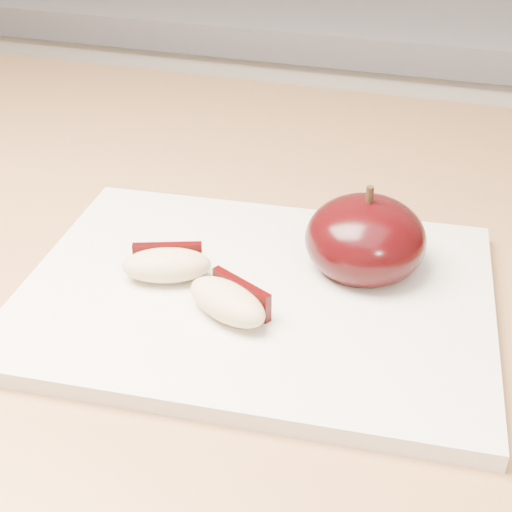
% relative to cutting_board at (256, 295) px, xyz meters
% --- Properties ---
extents(back_cabinet, '(2.40, 0.62, 0.94)m').
position_rel_cutting_board_xyz_m(back_cabinet, '(0.04, 0.80, -0.44)').
color(back_cabinet, silver).
rests_on(back_cabinet, ground).
extents(cutting_board, '(0.32, 0.25, 0.01)m').
position_rel_cutting_board_xyz_m(cutting_board, '(0.00, 0.00, 0.00)').
color(cutting_board, silver).
rests_on(cutting_board, island_counter).
extents(apple_half, '(0.10, 0.10, 0.07)m').
position_rel_cutting_board_xyz_m(apple_half, '(0.06, 0.05, 0.03)').
color(apple_half, black).
rests_on(apple_half, cutting_board).
extents(apple_wedge_a, '(0.07, 0.05, 0.02)m').
position_rel_cutting_board_xyz_m(apple_wedge_a, '(-0.06, -0.01, 0.02)').
color(apple_wedge_a, '#CBB481').
rests_on(apple_wedge_a, cutting_board).
extents(apple_wedge_b, '(0.07, 0.05, 0.02)m').
position_rel_cutting_board_xyz_m(apple_wedge_b, '(-0.01, -0.03, 0.02)').
color(apple_wedge_b, '#CBB481').
rests_on(apple_wedge_b, cutting_board).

